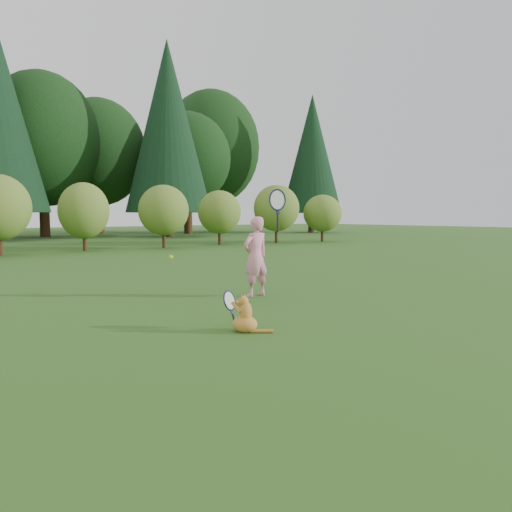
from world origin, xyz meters
TOP-DOWN VIEW (x-y plane):
  - ground at (0.00, 0.00)m, footprint 100.00×100.00m
  - shrub_row at (0.00, 13.00)m, footprint 28.00×3.00m
  - child at (0.34, 0.97)m, footprint 0.75×0.40m
  - cat at (-1.34, -0.96)m, footprint 0.43×0.64m
  - tennis_ball at (-0.69, 2.06)m, footprint 0.07×0.07m

SIDE VIEW (x-z plane):
  - ground at x=0.00m, z-range 0.00..0.00m
  - cat at x=-1.34m, z-range -0.07..0.53m
  - tennis_ball at x=-0.69m, z-range 0.61..0.68m
  - child at x=0.34m, z-range -0.30..1.71m
  - shrub_row at x=0.00m, z-range 0.00..2.80m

